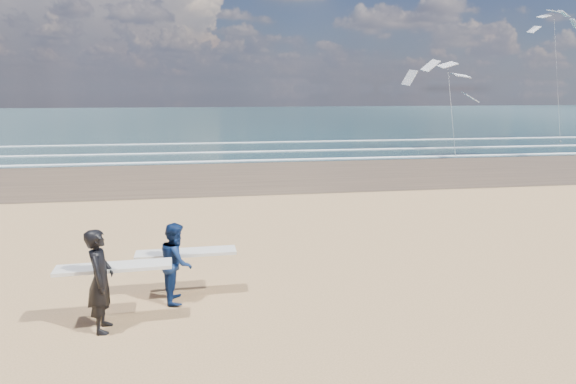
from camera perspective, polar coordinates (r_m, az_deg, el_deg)
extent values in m
cube|color=#4B3928|center=(33.36, 23.74, 2.62)|extent=(220.00, 12.00, 0.01)
cube|color=#183336|center=(83.73, 3.19, 8.28)|extent=(220.00, 100.00, 0.02)
cube|color=white|center=(37.43, 19.78, 3.84)|extent=(220.00, 0.50, 0.05)
cube|color=white|center=(41.56, 16.65, 4.72)|extent=(220.00, 0.50, 0.05)
cube|color=white|center=(47.46, 13.23, 5.67)|extent=(220.00, 0.50, 0.05)
imported|color=black|center=(10.41, -20.12, -9.22)|extent=(0.49, 0.74, 2.00)
cube|color=silver|center=(10.65, -18.77, -7.89)|extent=(2.22, 0.63, 0.07)
imported|color=#0E2351|center=(11.41, -12.29, -7.64)|extent=(0.68, 0.86, 1.74)
cube|color=silver|center=(11.70, -11.25, -6.61)|extent=(2.21, 0.57, 0.07)
cube|color=slate|center=(36.81, 18.11, 3.83)|extent=(0.12, 0.12, 0.10)
cube|color=slate|center=(50.86, 28.01, 5.01)|extent=(0.12, 0.12, 0.10)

